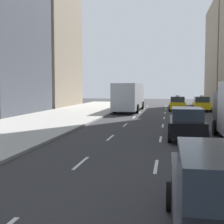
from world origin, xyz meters
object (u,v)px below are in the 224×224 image
object	(u,v)px
taxi_second	(201,104)
sedan_black_near	(187,123)
city_bus	(130,96)
taxi_lead	(177,104)

from	to	relation	value
taxi_second	sedan_black_near	bearing A→B (deg)	-97.66
taxi_second	sedan_black_near	world-z (taller)	taxi_second
sedan_black_near	city_bus	xyz separation A→B (m)	(-5.61, 19.45, 0.91)
taxi_lead	sedan_black_near	bearing A→B (deg)	-90.00
sedan_black_near	city_bus	size ratio (longest dim) A/B	0.39
taxi_second	city_bus	xyz separation A→B (m)	(-8.41, -1.35, 0.91)
taxi_lead	city_bus	world-z (taller)	city_bus
taxi_second	taxi_lead	bearing A→B (deg)	-174.83
sedan_black_near	taxi_lead	bearing A→B (deg)	90.00
taxi_second	sedan_black_near	distance (m)	21.00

